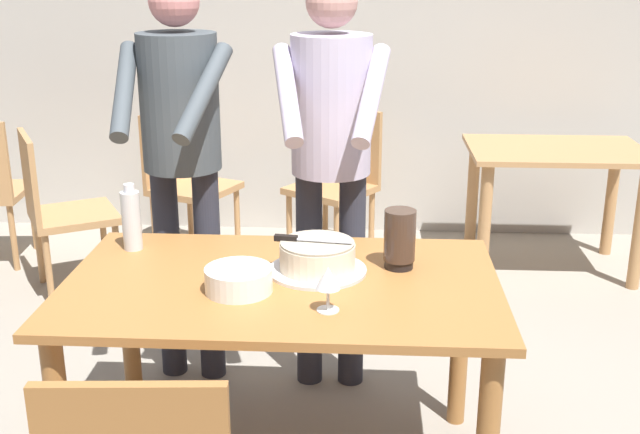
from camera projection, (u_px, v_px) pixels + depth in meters
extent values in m
cube|color=#BCB7AD|center=(326.00, 27.00, 5.09)|extent=(10.00, 0.12, 2.70)
cube|color=#9E6633|center=(282.00, 285.00, 2.67)|extent=(1.46, 0.89, 0.03)
cylinder|color=#9E6633|center=(130.00, 331.00, 3.17)|extent=(0.07, 0.07, 0.72)
cylinder|color=#9E6633|center=(460.00, 340.00, 3.10)|extent=(0.07, 0.07, 0.72)
cylinder|color=silver|center=(317.00, 270.00, 2.73)|extent=(0.34, 0.34, 0.01)
cylinder|color=beige|center=(317.00, 256.00, 2.72)|extent=(0.26, 0.26, 0.09)
cylinder|color=#A49984|center=(317.00, 243.00, 2.70)|extent=(0.25, 0.25, 0.01)
cube|color=silver|center=(323.00, 241.00, 2.70)|extent=(0.20, 0.05, 0.00)
cube|color=black|center=(286.00, 238.00, 2.72)|extent=(0.08, 0.03, 0.02)
cylinder|color=white|center=(239.00, 290.00, 2.58)|extent=(0.22, 0.22, 0.01)
cylinder|color=white|center=(239.00, 287.00, 2.57)|extent=(0.22, 0.22, 0.01)
cylinder|color=white|center=(239.00, 284.00, 2.57)|extent=(0.22, 0.22, 0.01)
cylinder|color=white|center=(239.00, 281.00, 2.57)|extent=(0.22, 0.22, 0.01)
cylinder|color=white|center=(239.00, 278.00, 2.56)|extent=(0.22, 0.22, 0.01)
cylinder|color=white|center=(238.00, 275.00, 2.56)|extent=(0.22, 0.22, 0.01)
cylinder|color=white|center=(238.00, 272.00, 2.56)|extent=(0.22, 0.22, 0.01)
cylinder|color=white|center=(238.00, 270.00, 2.56)|extent=(0.22, 0.22, 0.01)
cylinder|color=silver|center=(328.00, 310.00, 2.44)|extent=(0.07, 0.07, 0.00)
cylinder|color=silver|center=(328.00, 299.00, 2.42)|extent=(0.01, 0.01, 0.07)
cone|color=silver|center=(328.00, 278.00, 2.40)|extent=(0.08, 0.08, 0.07)
cylinder|color=silver|center=(132.00, 221.00, 2.92)|extent=(0.07, 0.07, 0.22)
cylinder|color=silver|center=(129.00, 188.00, 2.88)|extent=(0.04, 0.04, 0.03)
cylinder|color=black|center=(399.00, 263.00, 2.77)|extent=(0.10, 0.10, 0.03)
cylinder|color=#3F2D23|center=(400.00, 235.00, 2.74)|extent=(0.11, 0.11, 0.18)
cylinder|color=#2D2D38|center=(352.00, 281.00, 3.37)|extent=(0.11, 0.11, 0.95)
cylinder|color=#2D2D38|center=(309.00, 280.00, 3.38)|extent=(0.11, 0.11, 0.95)
cylinder|color=#B7ADC6|center=(331.00, 105.00, 3.14)|extent=(0.32, 0.32, 0.55)
sphere|color=tan|center=(332.00, 2.00, 3.01)|extent=(0.20, 0.20, 0.20)
cylinder|color=#B7ADC6|center=(372.00, 95.00, 2.93)|extent=(0.15, 0.42, 0.34)
cylinder|color=#B7ADC6|center=(288.00, 94.00, 2.95)|extent=(0.16, 0.42, 0.34)
cylinder|color=#2D2D38|center=(209.00, 275.00, 3.42)|extent=(0.11, 0.11, 0.95)
cylinder|color=#2D2D38|center=(169.00, 273.00, 3.45)|extent=(0.11, 0.11, 0.95)
cylinder|color=#3F474C|center=(180.00, 102.00, 3.20)|extent=(0.32, 0.32, 0.55)
sphere|color=tan|center=(174.00, 1.00, 3.08)|extent=(0.20, 0.20, 0.20)
cylinder|color=#3F474C|center=(203.00, 93.00, 2.98)|extent=(0.19, 0.42, 0.34)
cylinder|color=#3F474C|center=(124.00, 91.00, 3.03)|extent=(0.12, 0.42, 0.34)
cube|color=tan|center=(557.00, 150.00, 4.55)|extent=(1.00, 0.70, 0.03)
cylinder|color=tan|center=(484.00, 225.00, 4.43)|extent=(0.07, 0.07, 0.71)
cylinder|color=tan|center=(640.00, 228.00, 4.38)|extent=(0.07, 0.07, 0.71)
cylinder|color=tan|center=(472.00, 197.00, 4.95)|extent=(0.07, 0.07, 0.71)
cylinder|color=tan|center=(611.00, 199.00, 4.90)|extent=(0.07, 0.07, 0.71)
cube|color=tan|center=(74.00, 216.00, 4.35)|extent=(0.60, 0.60, 0.04)
cylinder|color=tan|center=(104.00, 239.00, 4.66)|extent=(0.04, 0.04, 0.41)
cylinder|color=tan|center=(118.00, 259.00, 4.35)|extent=(0.04, 0.04, 0.41)
cylinder|color=tan|center=(39.00, 249.00, 4.50)|extent=(0.04, 0.04, 0.41)
cylinder|color=tan|center=(49.00, 270.00, 4.19)|extent=(0.04, 0.04, 0.41)
cube|color=tan|center=(30.00, 177.00, 4.19)|extent=(0.24, 0.40, 0.45)
cylinder|color=tan|center=(33.00, 218.00, 5.03)|extent=(0.04, 0.04, 0.41)
cylinder|color=tan|center=(13.00, 237.00, 4.68)|extent=(0.04, 0.04, 0.41)
cube|color=tan|center=(331.00, 189.00, 4.84)|extent=(0.61, 0.61, 0.04)
cylinder|color=tan|center=(337.00, 238.00, 4.67)|extent=(0.04, 0.04, 0.41)
cylinder|color=tan|center=(289.00, 226.00, 4.88)|extent=(0.04, 0.04, 0.41)
cylinder|color=tan|center=(372.00, 223.00, 4.94)|extent=(0.04, 0.04, 0.41)
cylinder|color=tan|center=(325.00, 212.00, 5.16)|extent=(0.04, 0.04, 0.41)
cube|color=tan|center=(351.00, 144.00, 4.92)|extent=(0.38, 0.27, 0.45)
cube|color=tan|center=(195.00, 189.00, 4.86)|extent=(0.58, 0.58, 0.04)
cylinder|color=tan|center=(237.00, 219.00, 5.00)|extent=(0.04, 0.04, 0.41)
cylinder|color=tan|center=(204.00, 237.00, 4.70)|extent=(0.04, 0.04, 0.41)
cylinder|color=tan|center=(190.00, 211.00, 5.16)|extent=(0.04, 0.04, 0.41)
cylinder|color=tan|center=(155.00, 227.00, 4.86)|extent=(0.04, 0.04, 0.41)
cube|color=tan|center=(165.00, 146.00, 4.87)|extent=(0.21, 0.41, 0.45)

